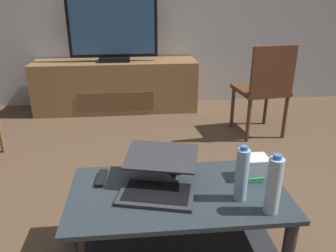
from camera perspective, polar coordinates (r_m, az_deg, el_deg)
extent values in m
plane|color=brown|center=(2.17, 0.66, -16.40)|extent=(7.68, 7.68, 0.00)
cube|color=#2D383D|center=(1.71, 1.64, -11.38)|extent=(1.09, 0.58, 0.02)
cube|color=#2D2D33|center=(1.87, 1.55, -18.06)|extent=(0.95, 0.51, 0.02)
cylinder|color=#2D2D33|center=(2.04, -13.61, -12.99)|extent=(0.06, 0.06, 0.40)
cylinder|color=#2D2D33|center=(2.13, 14.29, -11.41)|extent=(0.06, 0.06, 0.40)
cube|color=olive|center=(4.05, -8.78, 6.78)|extent=(1.89, 0.46, 0.59)
cube|color=brown|center=(3.86, -8.83, 4.17)|extent=(0.85, 0.01, 0.21)
cube|color=black|center=(3.96, -9.07, 11.18)|extent=(0.35, 0.20, 0.05)
cube|color=black|center=(3.91, -9.41, 16.61)|extent=(0.99, 0.04, 0.70)
cube|color=#2D517A|center=(3.89, -9.43, 16.58)|extent=(0.92, 0.01, 0.63)
cube|color=#59331E|center=(3.41, 15.40, 5.90)|extent=(0.49, 0.49, 0.04)
cube|color=#59331E|center=(3.19, 17.46, 8.84)|extent=(0.42, 0.09, 0.46)
cylinder|color=#59331E|center=(3.73, 16.33, 3.41)|extent=(0.04, 0.04, 0.42)
cylinder|color=#59331E|center=(3.56, 10.93, 3.06)|extent=(0.04, 0.04, 0.42)
cylinder|color=#59331E|center=(3.42, 19.28, 1.37)|extent=(0.04, 0.04, 0.42)
cylinder|color=#59331E|center=(3.24, 13.52, 0.89)|extent=(0.04, 0.04, 0.42)
cylinder|color=brown|center=(3.28, -26.74, -0.52)|extent=(0.04, 0.04, 0.44)
cube|color=#333338|center=(1.67, -1.93, -11.42)|extent=(0.41, 0.33, 0.02)
cube|color=black|center=(1.67, -1.93, -11.13)|extent=(0.36, 0.26, 0.00)
cube|color=#333338|center=(1.73, -1.13, -5.18)|extent=(0.41, 0.33, 0.05)
cube|color=#3F8CD8|center=(1.73, -1.15, -5.26)|extent=(0.37, 0.29, 0.04)
cube|color=white|center=(1.85, 14.49, -6.81)|extent=(0.14, 0.12, 0.12)
cube|color=#19D84C|center=(1.82, 14.99, -8.79)|extent=(0.08, 0.00, 0.01)
cylinder|color=silver|center=(1.56, 17.51, -9.72)|extent=(0.07, 0.07, 0.27)
cylinder|color=blue|center=(1.49, 18.14, -5.00)|extent=(0.04, 0.04, 0.02)
cylinder|color=#99C6E5|center=(1.62, 12.43, -8.15)|extent=(0.06, 0.06, 0.26)
cylinder|color=blue|center=(1.55, 12.85, -3.68)|extent=(0.03, 0.03, 0.02)
cube|color=black|center=(1.89, 0.84, -7.29)|extent=(0.11, 0.15, 0.01)
cube|color=black|center=(1.82, -11.27, -8.71)|extent=(0.06, 0.16, 0.02)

